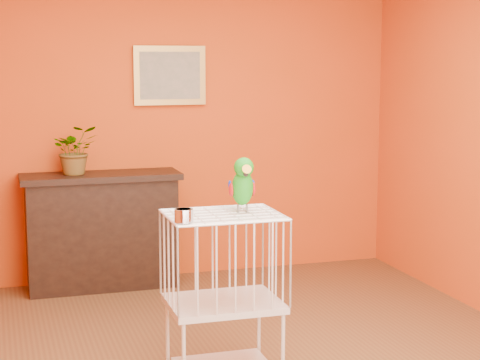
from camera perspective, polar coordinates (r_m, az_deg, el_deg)
name	(u,v)px	position (r m, az deg, el deg)	size (l,w,h in m)	color
room_shell	(250,111)	(4.76, 0.71, 4.95)	(4.50, 4.50, 4.50)	#C94412
console_cabinet	(102,231)	(6.74, -9.80, -3.57)	(1.29, 0.46, 0.96)	black
potted_plant	(75,155)	(6.66, -11.66, 1.76)	(0.36, 0.40, 0.31)	#26722D
framed_picture	(170,75)	(6.89, -5.01, 7.41)	(0.62, 0.04, 0.50)	#BD9743
birdcage	(224,295)	(4.74, -1.18, -8.17)	(0.65, 0.50, 1.00)	silver
feed_cup	(184,215)	(4.37, -4.02, -2.53)	(0.10, 0.10, 0.07)	silver
parrot	(243,184)	(4.66, 0.18, -0.28)	(0.16, 0.29, 0.33)	#59544C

